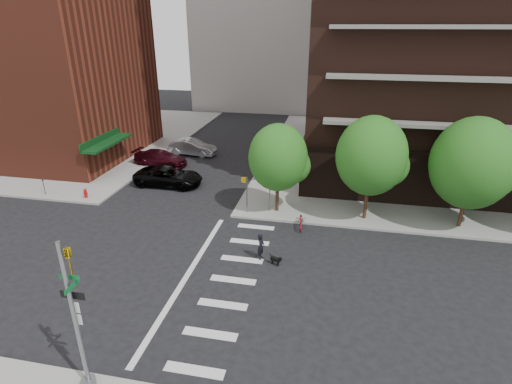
{
  "coord_description": "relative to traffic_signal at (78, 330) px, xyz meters",
  "views": [
    {
      "loc": [
        7.6,
        -16.77,
        12.35
      ],
      "look_at": [
        3.0,
        6.0,
        2.5
      ],
      "focal_mm": 28.0,
      "sensor_mm": 36.0,
      "label": 1
    }
  ],
  "objects": [
    {
      "name": "dog",
      "position": [
        5.43,
        9.33,
        -2.35
      ],
      "size": [
        0.66,
        0.41,
        0.56
      ],
      "rotation": [
        0.0,
        0.0,
        -0.42
      ],
      "color": "black",
      "rests_on": "ground"
    },
    {
      "name": "midrise_nw",
      "position": [
        -21.53,
        25.49,
        7.45
      ],
      "size": [
        21.4,
        15.5,
        20.0
      ],
      "color": "maroon",
      "rests_on": "sidewalk_nw"
    },
    {
      "name": "pedestrian_signal",
      "position": [
        2.79,
        15.42,
        -0.84
      ],
      "size": [
        2.18,
        0.67,
        2.6
      ],
      "color": "slate",
      "rests_on": "sidewalk_ne"
    },
    {
      "name": "crosswalk",
      "position": [
        2.68,
        7.49,
        -2.69
      ],
      "size": [
        3.85,
        13.0,
        0.01
      ],
      "color": "silver",
      "rests_on": "ground"
    },
    {
      "name": "sidewalk_ne",
      "position": [
        20.97,
        30.99,
        -2.62
      ],
      "size": [
        39.0,
        33.0,
        0.15
      ],
      "primitive_type": "cube",
      "color": "gray",
      "rests_on": "ground"
    },
    {
      "name": "parking_meter",
      "position": [
        -13.53,
        15.29,
        -1.74
      ],
      "size": [
        0.1,
        0.08,
        1.32
      ],
      "color": "black",
      "rests_on": "sidewalk_nw"
    },
    {
      "name": "scooter",
      "position": [
        6.37,
        13.99,
        -2.21
      ],
      "size": [
        0.81,
        1.91,
        0.98
      ],
      "primitive_type": "imported",
      "rotation": [
        0.0,
        0.0,
        0.09
      ],
      "color": "maroon",
      "rests_on": "ground"
    },
    {
      "name": "tree_b",
      "position": [
        10.47,
        15.99,
        1.85
      ],
      "size": [
        4.5,
        4.5,
        6.65
      ],
      "color": "#301E11",
      "rests_on": "sidewalk_ne"
    },
    {
      "name": "ground",
      "position": [
        0.47,
        7.49,
        -2.7
      ],
      "size": [
        120.0,
        120.0,
        0.0
      ],
      "primitive_type": "plane",
      "color": "black",
      "rests_on": "ground"
    },
    {
      "name": "tree_c",
      "position": [
        16.47,
        15.99,
        1.75
      ],
      "size": [
        5.0,
        5.0,
        6.8
      ],
      "color": "#301E11",
      "rests_on": "sidewalk_ne"
    },
    {
      "name": "parked_car_maroon",
      "position": [
        -7.73,
        23.8,
        -1.97
      ],
      "size": [
        2.41,
        5.16,
        1.46
      ],
      "primitive_type": "imported",
      "rotation": [
        0.0,
        0.0,
        1.5
      ],
      "color": "#370A13",
      "rests_on": "ground"
    },
    {
      "name": "traffic_signal",
      "position": [
        0.0,
        0.0,
        0.0
      ],
      "size": [
        0.9,
        0.75,
        6.0
      ],
      "color": "slate",
      "rests_on": "sidewalk_s"
    },
    {
      "name": "fire_hydrant",
      "position": [
        -10.03,
        15.29,
        -2.15
      ],
      "size": [
        0.24,
        0.24,
        0.73
      ],
      "color": "#A50C0C",
      "rests_on": "sidewalk_nw"
    },
    {
      "name": "tree_a",
      "position": [
        4.47,
        15.99,
        1.35
      ],
      "size": [
        4.0,
        4.0,
        5.9
      ],
      "color": "#301E11",
      "rests_on": "sidewalk_ne"
    },
    {
      "name": "sidewalk_nw",
      "position": [
        -24.03,
        30.99,
        -2.62
      ],
      "size": [
        31.0,
        33.0,
        0.15
      ],
      "primitive_type": "cube",
      "color": "gray",
      "rests_on": "ground"
    },
    {
      "name": "dog_walker",
      "position": [
        4.49,
        9.82,
        -1.91
      ],
      "size": [
        0.61,
        0.43,
        1.57
      ],
      "primitive_type": "imported",
      "rotation": [
        0.0,
        0.0,
        1.47
      ],
      "color": "black",
      "rests_on": "ground"
    },
    {
      "name": "parked_car_silver",
      "position": [
        -5.92,
        27.51,
        -1.91
      ],
      "size": [
        2.06,
        4.92,
        1.58
      ],
      "primitive_type": "imported",
      "rotation": [
        0.0,
        0.0,
        1.49
      ],
      "color": "#A8AAB0",
      "rests_on": "ground"
    },
    {
      "name": "parked_car_black",
      "position": [
        -5.03,
        19.29,
        -1.93
      ],
      "size": [
        2.65,
        5.58,
        1.54
      ],
      "primitive_type": "imported",
      "rotation": [
        0.0,
        0.0,
        1.55
      ],
      "color": "black",
      "rests_on": "ground"
    }
  ]
}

